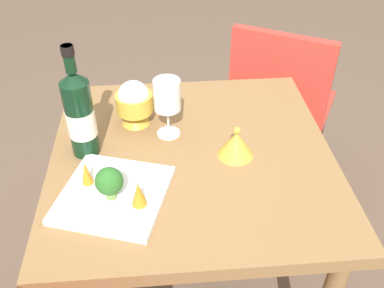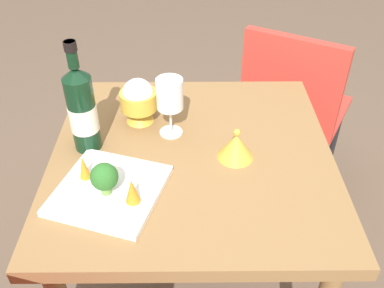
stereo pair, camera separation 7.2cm
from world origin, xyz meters
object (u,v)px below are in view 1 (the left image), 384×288
wine_bottle (80,114)px  broccoli_floret (109,182)px  chair_near_window (280,99)px  rice_bowl (134,102)px  wine_glass (167,96)px  carrot_garnish_right (139,194)px  serving_plate (114,194)px  rice_bowl_lid (236,144)px  carrot_garnish_left (86,173)px

wine_bottle → broccoli_floret: bearing=-67.8°
chair_near_window → wine_bottle: wine_bottle is taller
rice_bowl → broccoli_floret: (-0.05, -0.33, -0.01)m
wine_bottle → rice_bowl: 0.19m
wine_glass → carrot_garnish_right: wine_glass is taller
wine_glass → serving_plate: bearing=-120.4°
wine_bottle → wine_glass: wine_bottle is taller
rice_bowl_lid → broccoli_floret: size_ratio=1.17×
serving_plate → carrot_garnish_left: carrot_garnish_left is taller
serving_plate → broccoli_floret: size_ratio=3.66×
rice_bowl → carrot_garnish_right: size_ratio=2.09×
broccoli_floret → carrot_garnish_right: broccoli_floret is taller
wine_glass → carrot_garnish_left: (-0.21, -0.21, -0.08)m
chair_near_window → wine_glass: bearing=-104.9°
wine_bottle → rice_bowl_lid: bearing=-6.9°
rice_bowl_lid → wine_bottle: bearing=173.1°
serving_plate → broccoli_floret: bearing=-101.0°
wine_bottle → serving_plate: bearing=-65.4°
chair_near_window → wine_glass: (-0.49, -0.50, 0.34)m
rice_bowl → carrot_garnish_left: bearing=-112.7°
wine_glass → serving_plate: 0.31m
chair_near_window → broccoli_floret: (-0.64, -0.76, 0.28)m
serving_plate → carrot_garnish_right: 0.09m
rice_bowl_lid → carrot_garnish_right: bearing=-145.1°
wine_glass → serving_plate: wine_glass is taller
rice_bowl → rice_bowl_lid: (0.28, -0.18, -0.04)m
chair_near_window → rice_bowl: bearing=-113.9°
chair_near_window → wine_bottle: (-0.72, -0.56, 0.34)m
rice_bowl_lid → carrot_garnish_left: rice_bowl_lid is taller
wine_bottle → broccoli_floret: size_ratio=3.73×
wine_glass → rice_bowl: size_ratio=1.26×
broccoli_floret → chair_near_window: bearing=50.1°
chair_near_window → carrot_garnish_left: size_ratio=12.53×
chair_near_window → carrot_garnish_right: (-0.57, -0.79, 0.27)m
rice_bowl_lid → wine_glass: bearing=148.1°
serving_plate → chair_near_window: bearing=49.7°
carrot_garnish_right → carrot_garnish_left: bearing=146.8°
chair_near_window → rice_bowl_lid: chair_near_window is taller
wine_bottle → carrot_garnish_right: (0.15, -0.23, -0.08)m
wine_glass → rice_bowl: 0.13m
broccoli_floret → carrot_garnish_left: broccoli_floret is taller
wine_bottle → carrot_garnish_right: 0.29m
carrot_garnish_right → rice_bowl: bearing=92.4°
rice_bowl → broccoli_floret: size_ratio=1.65×
rice_bowl → carrot_garnish_right: bearing=-87.6°
rice_bowl_lid → serving_plate: rice_bowl_lid is taller
wine_glass → carrot_garnish_right: size_ratio=2.64×
chair_near_window → rice_bowl_lid: 0.73m
wine_bottle → rice_bowl_lid: (0.41, -0.05, -0.09)m
rice_bowl → broccoli_floret: rice_bowl is taller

